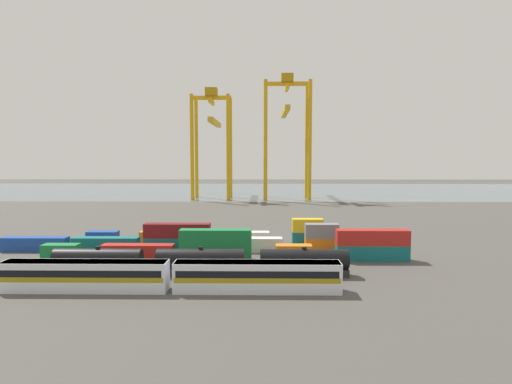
% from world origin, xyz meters
% --- Properties ---
extents(ground_plane, '(420.00, 420.00, 0.00)m').
position_xyz_m(ground_plane, '(0.00, 40.00, 0.00)').
color(ground_plane, '#4C4944').
extents(harbour_water, '(400.00, 110.00, 0.01)m').
position_xyz_m(harbour_water, '(0.00, 143.04, 0.00)').
color(harbour_water, slate).
rests_on(harbour_water, ground_plane).
extents(passenger_train, '(43.94, 3.14, 3.90)m').
position_xyz_m(passenger_train, '(-7.40, -23.25, 2.14)').
color(passenger_train, silver).
rests_on(passenger_train, ground_plane).
extents(freight_tank_row, '(43.28, 2.82, 4.28)m').
position_xyz_m(freight_tank_row, '(-4.61, -15.67, 2.01)').
color(freight_tank_row, '#232326').
rests_on(freight_tank_row, ground_plane).
extents(shipping_container_0, '(6.04, 2.44, 2.60)m').
position_xyz_m(shipping_container_0, '(-29.85, -6.06, 1.30)').
color(shipping_container_0, '#197538').
rests_on(shipping_container_0, ground_plane).
extents(shipping_container_1, '(12.10, 2.44, 2.60)m').
position_xyz_m(shipping_container_1, '(-16.64, -6.06, 1.30)').
color(shipping_container_1, '#AD211C').
rests_on(shipping_container_1, ground_plane).
extents(shipping_container_2, '(12.10, 2.44, 2.60)m').
position_xyz_m(shipping_container_2, '(-3.44, -6.06, 1.30)').
color(shipping_container_2, '#197538').
rests_on(shipping_container_2, ground_plane).
extents(shipping_container_3, '(12.10, 2.44, 2.60)m').
position_xyz_m(shipping_container_3, '(-3.44, -6.06, 3.90)').
color(shipping_container_3, '#197538').
rests_on(shipping_container_3, shipping_container_2).
extents(shipping_container_4, '(6.04, 2.44, 2.60)m').
position_xyz_m(shipping_container_4, '(9.77, -6.06, 1.30)').
color(shipping_container_4, orange).
rests_on(shipping_container_4, ground_plane).
extents(shipping_container_5, '(12.10, 2.44, 2.60)m').
position_xyz_m(shipping_container_5, '(22.98, -6.06, 1.30)').
color(shipping_container_5, '#146066').
rests_on(shipping_container_5, ground_plane).
extents(shipping_container_6, '(12.10, 2.44, 2.60)m').
position_xyz_m(shipping_container_6, '(22.98, -6.06, 3.90)').
color(shipping_container_6, '#AD211C').
rests_on(shipping_container_6, shipping_container_5).
extents(shipping_container_7, '(12.10, 2.44, 2.60)m').
position_xyz_m(shipping_container_7, '(-37.64, 0.30, 1.30)').
color(shipping_container_7, '#1C4299').
rests_on(shipping_container_7, ground_plane).
extents(shipping_container_8, '(12.10, 2.44, 2.60)m').
position_xyz_m(shipping_container_8, '(-24.40, 0.30, 1.30)').
color(shipping_container_8, '#146066').
rests_on(shipping_container_8, ground_plane).
extents(shipping_container_9, '(12.10, 2.44, 2.60)m').
position_xyz_m(shipping_container_9, '(-11.16, 0.30, 1.30)').
color(shipping_container_9, '#146066').
rests_on(shipping_container_9, ground_plane).
extents(shipping_container_10, '(12.10, 2.44, 2.60)m').
position_xyz_m(shipping_container_10, '(-11.16, 0.30, 3.90)').
color(shipping_container_10, maroon).
rests_on(shipping_container_10, shipping_container_9).
extents(shipping_container_11, '(12.10, 2.44, 2.60)m').
position_xyz_m(shipping_container_11, '(2.08, 0.30, 1.30)').
color(shipping_container_11, silver).
rests_on(shipping_container_11, ground_plane).
extents(shipping_container_12, '(6.04, 2.44, 2.60)m').
position_xyz_m(shipping_container_12, '(15.32, 0.30, 1.30)').
color(shipping_container_12, orange).
rests_on(shipping_container_12, ground_plane).
extents(shipping_container_13, '(6.04, 2.44, 2.60)m').
position_xyz_m(shipping_container_13, '(15.32, 0.30, 3.90)').
color(shipping_container_13, slate).
rests_on(shipping_container_13, shipping_container_12).
extents(shipping_container_14, '(6.04, 2.44, 2.60)m').
position_xyz_m(shipping_container_14, '(-27.37, 6.67, 1.30)').
color(shipping_container_14, '#1C4299').
rests_on(shipping_container_14, ground_plane).
extents(shipping_container_15, '(12.10, 2.44, 2.60)m').
position_xyz_m(shipping_container_15, '(-13.78, 6.67, 1.30)').
color(shipping_container_15, orange).
rests_on(shipping_container_15, ground_plane).
extents(shipping_container_16, '(12.10, 2.44, 2.60)m').
position_xyz_m(shipping_container_16, '(-0.19, 6.67, 1.30)').
color(shipping_container_16, silver).
rests_on(shipping_container_16, ground_plane).
extents(shipping_container_17, '(6.04, 2.44, 2.60)m').
position_xyz_m(shipping_container_17, '(13.40, 6.67, 1.30)').
color(shipping_container_17, '#146066').
rests_on(shipping_container_17, ground_plane).
extents(shipping_container_18, '(6.04, 2.44, 2.60)m').
position_xyz_m(shipping_container_18, '(13.40, 6.67, 3.90)').
color(shipping_container_18, gold).
rests_on(shipping_container_18, shipping_container_17).
extents(gantry_crane_west, '(16.04, 37.29, 45.19)m').
position_xyz_m(gantry_crane_west, '(-16.28, 102.87, 27.39)').
color(gantry_crane_west, gold).
rests_on(gantry_crane_west, ground_plane).
extents(gantry_crane_central, '(19.13, 39.93, 50.73)m').
position_xyz_m(gantry_crane_central, '(14.48, 103.07, 30.80)').
color(gantry_crane_central, gold).
rests_on(gantry_crane_central, ground_plane).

